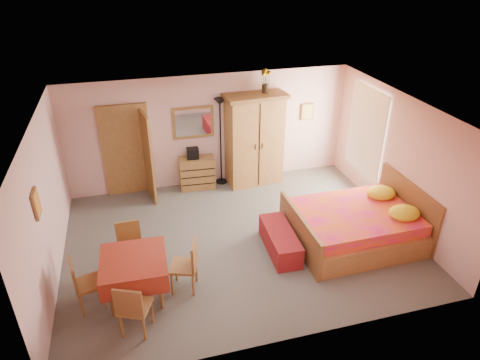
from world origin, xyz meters
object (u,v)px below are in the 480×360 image
object	(u,v)px
wall_mirror	(193,122)
floor_lamp	(221,142)
chest_of_drawers	(197,173)
bench	(280,241)
sunflower_vase	(265,81)
chair_north	(131,249)
chair_east	(183,266)
chair_west	(89,283)
bed	(355,217)
wardrobe	(254,140)
dining_table	(136,278)
stereo	(193,153)
chair_south	(135,306)

from	to	relation	value
wall_mirror	floor_lamp	size ratio (longest dim) A/B	0.45
chest_of_drawers	bench	world-z (taller)	chest_of_drawers
sunflower_vase	chair_north	xyz separation A→B (m)	(-3.22, -2.62, -1.98)
bench	chair_north	distance (m)	2.68
chair_east	sunflower_vase	bearing A→B (deg)	-17.94
chair_west	chair_east	size ratio (longest dim) A/B	0.98
floor_lamp	bench	xyz separation A→B (m)	(0.45, -2.87, -0.83)
floor_lamp	bed	distance (m)	3.54
floor_lamp	chair_north	bearing A→B (deg)	-129.01
chair_north	floor_lamp	bearing A→B (deg)	-131.87
wardrobe	dining_table	xyz separation A→B (m)	(-2.95, -3.24, -0.71)
chair_west	dining_table	bearing A→B (deg)	80.13
wall_mirror	chair_east	world-z (taller)	wall_mirror
stereo	floor_lamp	distance (m)	0.70
chest_of_drawers	dining_table	xyz separation A→B (m)	(-1.58, -3.29, -0.01)
stereo	floor_lamp	bearing A→B (deg)	7.49
chest_of_drawers	sunflower_vase	distance (m)	2.60
chair_east	bed	bearing A→B (deg)	-63.75
wardrobe	chair_west	distance (m)	4.94
stereo	chair_east	distance (m)	3.43
chair_east	floor_lamp	bearing A→B (deg)	-4.16
chair_east	chair_south	bearing A→B (deg)	149.34
stereo	chair_east	world-z (taller)	stereo
stereo	bench	distance (m)	3.08
floor_lamp	chest_of_drawers	bearing A→B (deg)	-170.15
wall_mirror	stereo	xyz separation A→B (m)	(-0.08, -0.19, -0.67)
wardrobe	bench	world-z (taller)	wardrobe
chair_south	wardrobe	bearing A→B (deg)	76.70
bench	chair_south	distance (m)	2.95
chair_east	chair_north	bearing A→B (deg)	68.11
stereo	chair_west	world-z (taller)	stereo
wall_mirror	chair_south	size ratio (longest dim) A/B	1.01
bench	chair_north	bearing A→B (deg)	177.02
chair_north	chair_east	world-z (taller)	chair_east
bench	dining_table	bearing A→B (deg)	-168.85
chest_of_drawers	chair_north	size ratio (longest dim) A/B	0.89
chair_south	chair_west	distance (m)	0.95
wall_mirror	chair_south	xyz separation A→B (m)	(-1.62, -4.21, -1.09)
floor_lamp	stereo	bearing A→B (deg)	-172.51
wardrobe	sunflower_vase	distance (m)	1.37
floor_lamp	chair_south	bearing A→B (deg)	-118.33
stereo	chair_east	size ratio (longest dim) A/B	0.29
chair_west	stereo	bearing A→B (deg)	133.84
floor_lamp	bench	world-z (taller)	floor_lamp
bench	chair_east	distance (m)	1.96
sunflower_vase	chair_west	world-z (taller)	sunflower_vase
floor_lamp	bed	xyz separation A→B (m)	(1.90, -2.95, -0.50)
chest_of_drawers	stereo	xyz separation A→B (m)	(-0.08, 0.02, 0.50)
chair_east	wall_mirror	bearing A→B (deg)	5.27
dining_table	bench	bearing A→B (deg)	11.15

